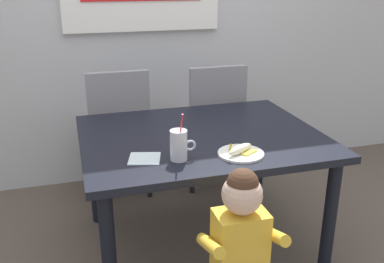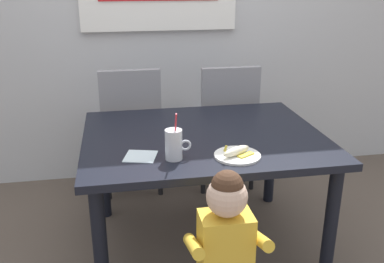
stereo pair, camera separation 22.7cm
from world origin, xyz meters
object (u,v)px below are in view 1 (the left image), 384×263
dining_table (201,149)px  paper_napkin (145,158)px  dining_chair_right (212,119)px  toddler_standing (240,236)px  dining_chair_left (118,126)px  peeled_banana (240,149)px  snack_plate (241,154)px  milk_cup (179,147)px

dining_table → paper_napkin: bearing=-145.4°
dining_chair_right → paper_napkin: size_ratio=6.40×
dining_chair_right → toddler_standing: size_ratio=1.15×
toddler_standing → dining_chair_left: bearing=102.1°
dining_chair_left → toddler_standing: (0.32, -1.51, -0.02)m
toddler_standing → peeled_banana: size_ratio=4.78×
dining_chair_left → peeled_banana: size_ratio=5.48×
toddler_standing → peeled_banana: toddler_standing is taller
dining_chair_right → dining_table: bearing=66.5°
dining_table → dining_chair_left: dining_chair_left is taller
dining_table → paper_napkin: (-0.37, -0.25, 0.09)m
dining_chair_right → snack_plate: 1.12m
peeled_banana → paper_napkin: size_ratio=1.17×
milk_cup → toddler_standing: bearing=-69.4°
dining_chair_right → paper_napkin: dining_chair_right is taller
dining_chair_left → snack_plate: 1.23m
dining_table → paper_napkin: paper_napkin is taller
milk_cup → paper_napkin: size_ratio=1.64×
dining_table → snack_plate: bearing=-73.3°
dining_chair_right → peeled_banana: (-0.23, -1.09, 0.21)m
dining_table → paper_napkin: size_ratio=8.86×
toddler_standing → dining_chair_right: bearing=75.6°
snack_plate → peeled_banana: 0.03m
snack_plate → peeled_banana: bearing=-141.5°
dining_chair_right → milk_cup: (-0.53, -1.05, 0.25)m
dining_chair_right → toddler_standing: dining_chair_right is taller
milk_cup → paper_napkin: milk_cup is taller
peeled_banana → dining_table: bearing=105.7°
dining_table → dining_chair_left: bearing=115.6°
snack_plate → dining_chair_left: bearing=113.0°
dining_table → milk_cup: bearing=-124.0°
milk_cup → paper_napkin: bearing=160.9°
milk_cup → peeled_banana: 0.31m
milk_cup → dining_table: bearing=56.0°
peeled_banana → dining_chair_right: bearing=78.1°
dining_chair_left → toddler_standing: 1.54m
toddler_standing → snack_plate: toddler_standing is taller
peeled_banana → paper_napkin: peeled_banana is taller
toddler_standing → snack_plate: 0.46m
dining_table → peeled_banana: peeled_banana is taller
toddler_standing → milk_cup: size_ratio=3.41×
dining_table → snack_plate: 0.36m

